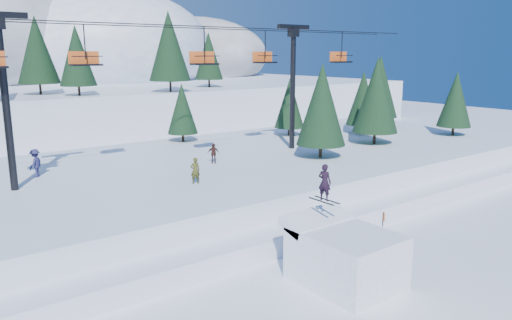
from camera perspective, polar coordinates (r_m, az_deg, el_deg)
ground at (r=22.79m, az=9.50°, el=-15.49°), size 160.00×160.00×0.00m
mid_shelf at (r=36.19m, az=-11.61°, el=-2.94°), size 70.00×22.00×2.50m
berm at (r=28.12m, az=-2.51°, el=-8.62°), size 70.00×6.00×1.10m
jump_kicker at (r=23.84m, az=9.99°, el=-10.62°), size 3.69×5.03×5.40m
chairlift at (r=35.71m, az=-10.03°, el=10.05°), size 46.00×3.21×10.28m
conifer_stand at (r=34.44m, az=-17.21°, el=5.60°), size 64.06×16.24×9.35m
distant_skiers at (r=34.67m, az=-15.29°, el=-0.20°), size 32.96×8.78×1.87m
banner_near at (r=28.78m, az=8.06°, el=-8.25°), size 2.86×0.09×0.90m
banner_far at (r=33.20m, az=15.44°, el=-5.79°), size 2.81×0.60×0.90m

